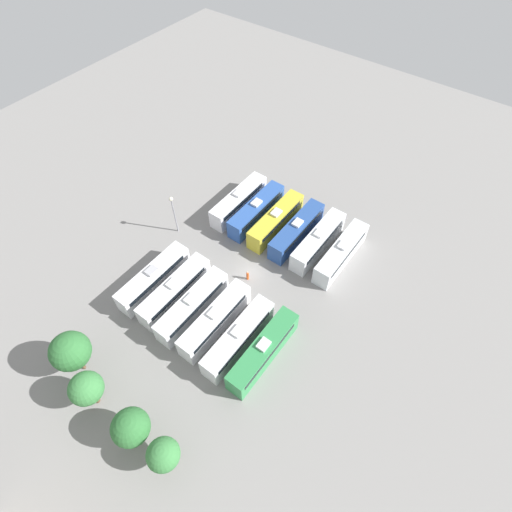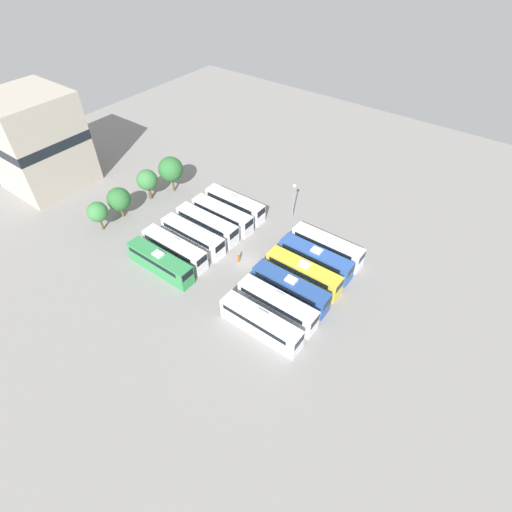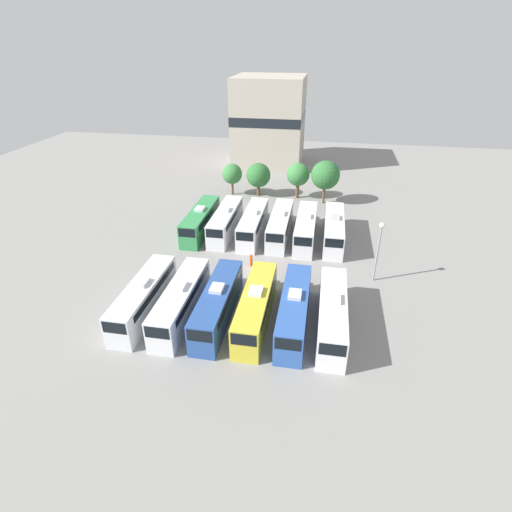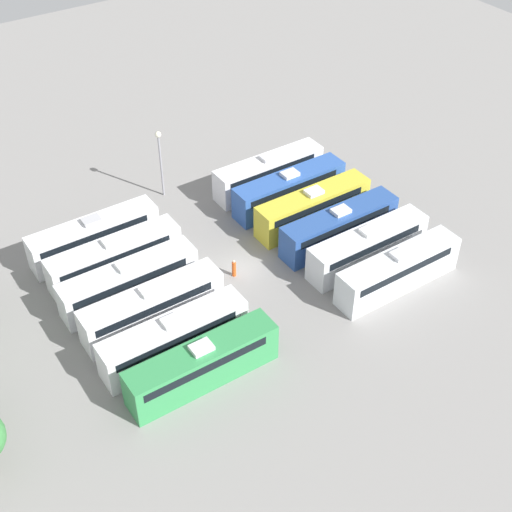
% 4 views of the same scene
% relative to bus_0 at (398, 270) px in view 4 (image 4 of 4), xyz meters
% --- Properties ---
extents(ground_plane, '(133.87, 133.87, 0.00)m').
position_rel_bus_0_xyz_m(ground_plane, '(9.26, 9.66, -1.82)').
color(ground_plane, gray).
extents(bus_0, '(2.53, 11.79, 3.67)m').
position_rel_bus_0_xyz_m(bus_0, '(0.00, 0.00, 0.00)').
color(bus_0, silver).
rests_on(bus_0, ground_plane).
extents(bus_1, '(2.53, 11.79, 3.67)m').
position_rel_bus_0_xyz_m(bus_1, '(3.85, 0.03, 0.00)').
color(bus_1, silver).
rests_on(bus_1, ground_plane).
extents(bus_2, '(2.53, 11.79, 3.67)m').
position_rel_bus_0_xyz_m(bus_2, '(7.49, 0.26, 0.00)').
color(bus_2, '#284C93').
rests_on(bus_2, ground_plane).
extents(bus_3, '(2.53, 11.79, 3.67)m').
position_rel_bus_0_xyz_m(bus_3, '(11.22, 0.42, 0.00)').
color(bus_3, gold).
rests_on(bus_3, ground_plane).
extents(bus_4, '(2.53, 11.79, 3.67)m').
position_rel_bus_0_xyz_m(bus_4, '(14.88, 0.51, 0.00)').
color(bus_4, '#2D56A8').
rests_on(bus_4, ground_plane).
extents(bus_5, '(2.53, 11.79, 3.67)m').
position_rel_bus_0_xyz_m(bus_5, '(18.44, 0.49, 0.00)').
color(bus_5, white).
rests_on(bus_5, ground_plane).
extents(bus_6, '(2.53, 11.79, 3.67)m').
position_rel_bus_0_xyz_m(bus_6, '(0.10, 18.96, 0.00)').
color(bus_6, '#338C4C').
rests_on(bus_6, ground_plane).
extents(bus_7, '(2.53, 11.79, 3.67)m').
position_rel_bus_0_xyz_m(bus_7, '(3.59, 19.38, 0.00)').
color(bus_7, silver).
rests_on(bus_7, ground_plane).
extents(bus_8, '(2.53, 11.79, 3.67)m').
position_rel_bus_0_xyz_m(bus_8, '(7.53, 19.19, 0.00)').
color(bus_8, white).
rests_on(bus_8, ground_plane).
extents(bus_9, '(2.53, 11.79, 3.67)m').
position_rel_bus_0_xyz_m(bus_9, '(11.24, 19.41, 0.00)').
color(bus_9, silver).
rests_on(bus_9, ground_plane).
extents(bus_10, '(2.53, 11.79, 3.67)m').
position_rel_bus_0_xyz_m(bus_10, '(14.75, 19.06, 0.00)').
color(bus_10, silver).
rests_on(bus_10, ground_plane).
extents(bus_11, '(2.53, 11.79, 3.67)m').
position_rel_bus_0_xyz_m(bus_11, '(18.49, 19.30, 0.00)').
color(bus_11, white).
rests_on(bus_11, ground_plane).
extents(worker_person, '(0.36, 0.36, 1.70)m').
position_rel_bus_0_xyz_m(worker_person, '(8.81, 10.72, -1.04)').
color(worker_person, '#CC4C19').
rests_on(worker_person, ground_plane).
extents(light_pole, '(0.60, 0.60, 7.17)m').
position_rel_bus_0_xyz_m(light_pole, '(23.11, 9.97, 3.10)').
color(light_pole, gray).
rests_on(light_pole, ground_plane).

